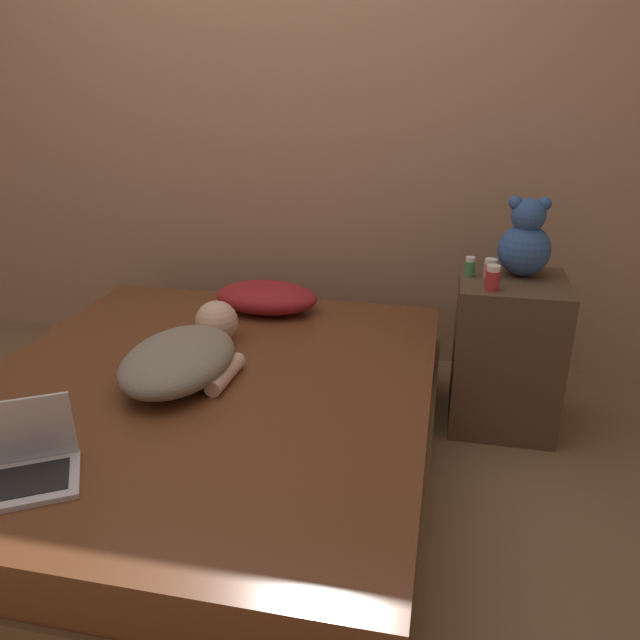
% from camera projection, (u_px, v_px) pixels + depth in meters
% --- Properties ---
extents(ground_plane, '(12.00, 12.00, 0.00)m').
position_uv_depth(ground_plane, '(209.00, 475.00, 2.37)').
color(ground_plane, brown).
extents(wall_back, '(8.00, 0.06, 2.60)m').
position_uv_depth(wall_back, '(284.00, 98.00, 2.99)').
color(wall_back, tan).
rests_on(wall_back, ground_plane).
extents(bed, '(1.65, 1.88, 0.40)m').
position_uv_depth(bed, '(205.00, 431.00, 2.30)').
color(bed, brown).
rests_on(bed, ground_plane).
extents(nightstand, '(0.43, 0.42, 0.65)m').
position_uv_depth(nightstand, '(506.00, 353.00, 2.62)').
color(nightstand, brown).
rests_on(nightstand, ground_plane).
extents(pillow, '(0.47, 0.30, 0.13)m').
position_uv_depth(pillow, '(266.00, 297.00, 2.84)').
color(pillow, maroon).
rests_on(pillow, bed).
extents(person_lying, '(0.40, 0.71, 0.17)m').
position_uv_depth(person_lying, '(186.00, 354.00, 2.26)').
color(person_lying, gray).
rests_on(person_lying, bed).
extents(laptop, '(0.36, 0.33, 0.22)m').
position_uv_depth(laptop, '(20.00, 464.00, 1.69)').
color(laptop, silver).
rests_on(laptop, bed).
extents(teddy_bear, '(0.21, 0.21, 0.32)m').
position_uv_depth(teddy_bear, '(525.00, 242.00, 2.51)').
color(teddy_bear, '#335693').
rests_on(teddy_bear, nightstand).
extents(bottle_red, '(0.05, 0.05, 0.10)m').
position_uv_depth(bottle_red, '(493.00, 278.00, 2.38)').
color(bottle_red, '#B72D2D').
rests_on(bottle_red, nightstand).
extents(bottle_pink, '(0.05, 0.05, 0.08)m').
position_uv_depth(bottle_pink, '(490.00, 269.00, 2.50)').
color(bottle_pink, pink).
rests_on(bottle_pink, nightstand).
extents(bottle_green, '(0.04, 0.04, 0.08)m').
position_uv_depth(bottle_green, '(470.00, 267.00, 2.54)').
color(bottle_green, '#3D8E4C').
rests_on(bottle_green, nightstand).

